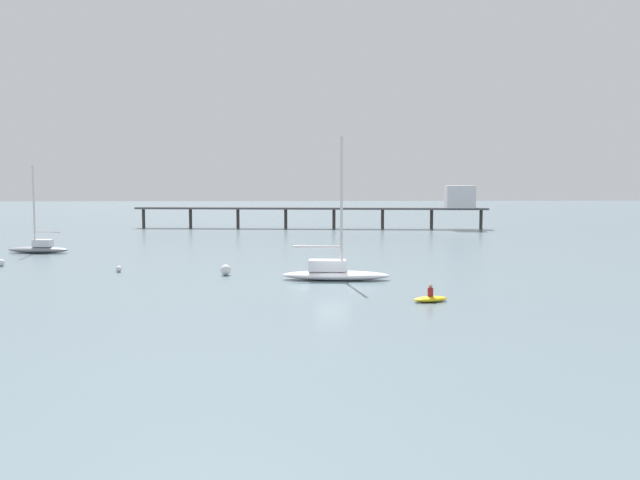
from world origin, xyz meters
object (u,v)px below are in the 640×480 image
Objects in this scene: pier at (392,203)px; dinghy_yellow at (430,298)px; sailboat_gray at (39,247)px; mooring_buoy_near at (119,269)px; sailboat_white at (334,271)px; mooring_buoy_inner at (1,263)px; mooring_buoy_far at (226,270)px.

pier reaches higher than dinghy_yellow.
pier is 6.02× the size of sailboat_gray.
dinghy_yellow is at bearing -33.23° from mooring_buoy_near.
sailboat_white is 21.03× the size of mooring_buoy_near.
sailboat_gray is 3.69× the size of dinghy_yellow.
sailboat_white is 4.39× the size of dinghy_yellow.
dinghy_yellow is 27.83m from mooring_buoy_near.
sailboat_white is 18.56m from mooring_buoy_near.
sailboat_white is 17.16× the size of mooring_buoy_inner.
mooring_buoy_inner is (-20.62, 6.74, -0.11)m from mooring_buoy_far.
mooring_buoy_far is at bearing 137.62° from dinghy_yellow.
sailboat_gray is 10.71× the size of mooring_buoy_far.
mooring_buoy_near is (-30.34, -50.42, -3.86)m from pier.
dinghy_yellow reaches higher than mooring_buoy_far.
mooring_buoy_inner is at bearing -132.25° from pier.
mooring_buoy_far is at bearing -14.46° from mooring_buoy_near.
sailboat_gray is 11.52m from mooring_buoy_inner.
pier is at bearing 83.86° from dinghy_yellow.
sailboat_gray is 47.18m from dinghy_yellow.
mooring_buoy_near is at bearing -20.91° from mooring_buoy_inner.
mooring_buoy_inner is at bearing -86.50° from sailboat_gray.
pier is 62.31m from mooring_buoy_inner.
mooring_buoy_inner is at bearing 150.53° from dinghy_yellow.
sailboat_white reaches higher than mooring_buoy_inner.
mooring_buoy_inner is (-29.24, 9.75, -0.37)m from sailboat_white.
sailboat_white is at bearing -16.82° from mooring_buoy_near.
sailboat_white is at bearing -35.36° from sailboat_gray.
sailboat_white is at bearing -18.45° from mooring_buoy_inner.
pier reaches higher than mooring_buoy_inner.
sailboat_gray is 28.05m from mooring_buoy_far.
pier reaches higher than mooring_buoy_near.
sailboat_white is 12.75× the size of mooring_buoy_far.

